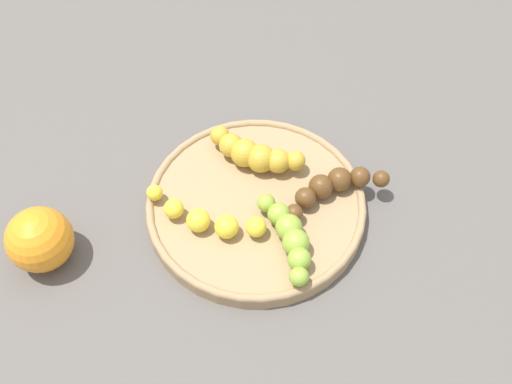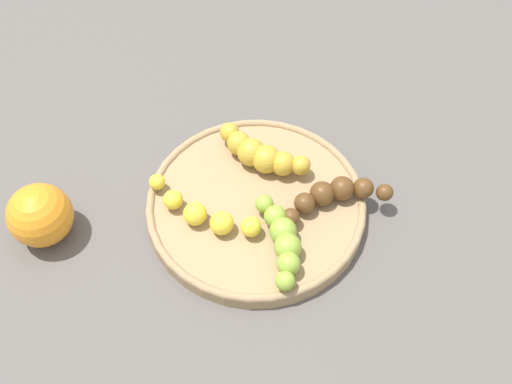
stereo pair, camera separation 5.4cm
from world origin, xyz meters
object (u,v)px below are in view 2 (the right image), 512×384
object	(u,v)px
fruit_bowl	(256,204)
orange_fruit	(40,215)
banana_yellow	(211,214)
banana_overripe	(334,195)
banana_green	(282,239)
banana_spotted	(260,154)

from	to	relation	value
fruit_bowl	orange_fruit	bearing A→B (deg)	33.90
fruit_bowl	banana_yellow	bearing A→B (deg)	54.41
banana_yellow	orange_fruit	xyz separation A→B (m)	(0.18, 0.09, 0.00)
banana_overripe	banana_green	bearing A→B (deg)	117.47
banana_spotted	orange_fruit	distance (m)	0.27
fruit_bowl	banana_green	xyz separation A→B (m)	(-0.06, 0.04, 0.02)
banana_yellow	banana_spotted	bearing A→B (deg)	168.79
banana_overripe	orange_fruit	size ratio (longest dim) A/B	1.42
banana_yellow	banana_spotted	distance (m)	0.11
fruit_bowl	banana_overripe	bearing A→B (deg)	-154.47
banana_yellow	banana_overripe	distance (m)	0.15
banana_yellow	banana_green	bearing A→B (deg)	89.00
banana_green	orange_fruit	distance (m)	0.28
banana_overripe	banana_spotted	bearing A→B (deg)	37.99
banana_yellow	orange_fruit	world-z (taller)	orange_fruit
fruit_bowl	orange_fruit	size ratio (longest dim) A/B	3.55
fruit_bowl	banana_green	distance (m)	0.07
banana_yellow	banana_overripe	size ratio (longest dim) A/B	1.68
banana_yellow	orange_fruit	bearing A→B (deg)	-66.22
banana_green	banana_overripe	xyz separation A→B (m)	(-0.03, -0.08, -0.00)
banana_green	orange_fruit	world-z (taller)	orange_fruit
banana_yellow	banana_overripe	bearing A→B (deg)	122.79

